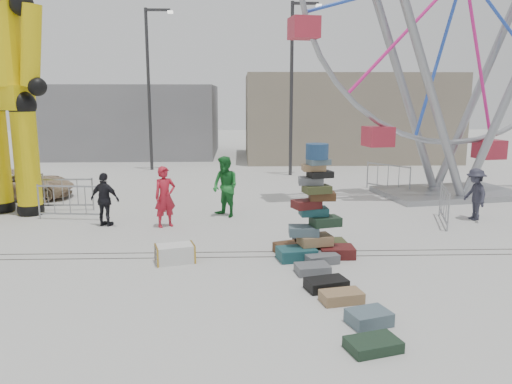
{
  "coord_description": "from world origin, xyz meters",
  "views": [
    {
      "loc": [
        0.54,
        -10.78,
        3.8
      ],
      "look_at": [
        0.97,
        1.91,
        1.33
      ],
      "focal_mm": 35.0,
      "sensor_mm": 36.0,
      "label": 1
    }
  ],
  "objects_px": {
    "barricade_wheel_front": "(444,205)",
    "pedestrian_green": "(225,187)",
    "ferris_wheel": "(462,1)",
    "pedestrian_grey": "(475,194)",
    "crash_test_dummy": "(4,79)",
    "parked_suv": "(18,184)",
    "lamp_post_left": "(150,81)",
    "lamp_post_right": "(293,80)",
    "suitcase_tower": "(314,225)",
    "steamer_trunk": "(175,254)",
    "pedestrian_red": "(165,197)",
    "barricade_wheel_back": "(388,177)",
    "pedestrian_black": "(105,200)",
    "barricade_dummy_a": "(12,190)",
    "barricade_dummy_c": "(70,202)",
    "barricade_dummy_b": "(63,194)"
  },
  "relations": [
    {
      "from": "barricade_wheel_front",
      "to": "pedestrian_green",
      "type": "xyz_separation_m",
      "value": [
        -6.61,
        1.05,
        0.41
      ]
    },
    {
      "from": "ferris_wheel",
      "to": "pedestrian_grey",
      "type": "relative_size",
      "value": 9.0
    },
    {
      "from": "crash_test_dummy",
      "to": "parked_suv",
      "type": "xyz_separation_m",
      "value": [
        -0.9,
        2.27,
        -3.74
      ]
    },
    {
      "from": "lamp_post_left",
      "to": "ferris_wheel",
      "type": "bearing_deg",
      "value": -30.14
    },
    {
      "from": "lamp_post_right",
      "to": "barricade_wheel_front",
      "type": "xyz_separation_m",
      "value": [
        3.61,
        -9.33,
        -3.93
      ]
    },
    {
      "from": "suitcase_tower",
      "to": "parked_suv",
      "type": "distance_m",
      "value": 12.22
    },
    {
      "from": "pedestrian_green",
      "to": "parked_suv",
      "type": "relative_size",
      "value": 0.49
    },
    {
      "from": "ferris_wheel",
      "to": "pedestrian_grey",
      "type": "height_order",
      "value": "ferris_wheel"
    },
    {
      "from": "steamer_trunk",
      "to": "parked_suv",
      "type": "relative_size",
      "value": 0.22
    },
    {
      "from": "lamp_post_right",
      "to": "parked_suv",
      "type": "bearing_deg",
      "value": -153.8
    },
    {
      "from": "suitcase_tower",
      "to": "crash_test_dummy",
      "type": "xyz_separation_m",
      "value": [
        -9.1,
        4.74,
        3.53
      ]
    },
    {
      "from": "ferris_wheel",
      "to": "steamer_trunk",
      "type": "relative_size",
      "value": 16.39
    },
    {
      "from": "crash_test_dummy",
      "to": "pedestrian_green",
      "type": "xyz_separation_m",
      "value": [
        6.88,
        -0.69,
        -3.33
      ]
    },
    {
      "from": "lamp_post_right",
      "to": "parked_suv",
      "type": "relative_size",
      "value": 2.03
    },
    {
      "from": "steamer_trunk",
      "to": "pedestrian_red",
      "type": "distance_m",
      "value": 3.37
    },
    {
      "from": "ferris_wheel",
      "to": "barricade_wheel_front",
      "type": "xyz_separation_m",
      "value": [
        -1.86,
        -4.09,
        -6.57
      ]
    },
    {
      "from": "suitcase_tower",
      "to": "steamer_trunk",
      "type": "bearing_deg",
      "value": 178.28
    },
    {
      "from": "crash_test_dummy",
      "to": "barricade_wheel_back",
      "type": "relative_size",
      "value": 4.07
    },
    {
      "from": "pedestrian_green",
      "to": "parked_suv",
      "type": "xyz_separation_m",
      "value": [
        -7.78,
        2.96,
        -0.41
      ]
    },
    {
      "from": "barricade_wheel_front",
      "to": "parked_suv",
      "type": "distance_m",
      "value": 14.94
    },
    {
      "from": "ferris_wheel",
      "to": "pedestrian_black",
      "type": "height_order",
      "value": "ferris_wheel"
    },
    {
      "from": "barricade_dummy_a",
      "to": "pedestrian_grey",
      "type": "distance_m",
      "value": 15.36
    },
    {
      "from": "crash_test_dummy",
      "to": "barricade_wheel_back",
      "type": "xyz_separation_m",
      "value": [
        13.3,
        3.39,
        -3.74
      ]
    },
    {
      "from": "parked_suv",
      "to": "barricade_dummy_c",
      "type": "bearing_deg",
      "value": -143.71
    },
    {
      "from": "lamp_post_left",
      "to": "crash_test_dummy",
      "type": "xyz_separation_m",
      "value": [
        -2.88,
        -9.58,
        -0.19
      ]
    },
    {
      "from": "crash_test_dummy",
      "to": "pedestrian_green",
      "type": "bearing_deg",
      "value": 15.16
    },
    {
      "from": "barricade_wheel_front",
      "to": "crash_test_dummy",
      "type": "bearing_deg",
      "value": 98.53
    },
    {
      "from": "parked_suv",
      "to": "crash_test_dummy",
      "type": "bearing_deg",
      "value": -164.73
    },
    {
      "from": "pedestrian_black",
      "to": "parked_suv",
      "type": "height_order",
      "value": "pedestrian_black"
    },
    {
      "from": "barricade_dummy_b",
      "to": "barricade_wheel_back",
      "type": "distance_m",
      "value": 12.27
    },
    {
      "from": "pedestrian_black",
      "to": "lamp_post_right",
      "type": "bearing_deg",
      "value": -105.53
    },
    {
      "from": "crash_test_dummy",
      "to": "parked_suv",
      "type": "height_order",
      "value": "crash_test_dummy"
    },
    {
      "from": "pedestrian_red",
      "to": "parked_suv",
      "type": "bearing_deg",
      "value": 115.2
    },
    {
      "from": "steamer_trunk",
      "to": "barricade_dummy_c",
      "type": "bearing_deg",
      "value": 116.05
    },
    {
      "from": "barricade_dummy_b",
      "to": "barricade_dummy_c",
      "type": "bearing_deg",
      "value": -62.48
    },
    {
      "from": "barricade_wheel_front",
      "to": "parked_suv",
      "type": "height_order",
      "value": "barricade_wheel_front"
    },
    {
      "from": "barricade_dummy_c",
      "to": "pedestrian_green",
      "type": "distance_m",
      "value": 4.83
    },
    {
      "from": "barricade_dummy_a",
      "to": "barricade_wheel_back",
      "type": "height_order",
      "value": "same"
    },
    {
      "from": "barricade_wheel_back",
      "to": "ferris_wheel",
      "type": "bearing_deg",
      "value": 23.69
    },
    {
      "from": "pedestrian_grey",
      "to": "lamp_post_right",
      "type": "bearing_deg",
      "value": -157.13
    },
    {
      "from": "pedestrian_red",
      "to": "parked_suv",
      "type": "relative_size",
      "value": 0.45
    },
    {
      "from": "crash_test_dummy",
      "to": "barricade_wheel_front",
      "type": "relative_size",
      "value": 4.07
    },
    {
      "from": "barricade_wheel_back",
      "to": "pedestrian_black",
      "type": "height_order",
      "value": "pedestrian_black"
    },
    {
      "from": "crash_test_dummy",
      "to": "barricade_dummy_a",
      "type": "distance_m",
      "value": 3.94
    },
    {
      "from": "crash_test_dummy",
      "to": "barricade_dummy_a",
      "type": "xyz_separation_m",
      "value": [
        -0.57,
        1.09,
        -3.74
      ]
    },
    {
      "from": "barricade_dummy_a",
      "to": "barricade_dummy_b",
      "type": "relative_size",
      "value": 1.0
    },
    {
      "from": "lamp_post_left",
      "to": "barricade_wheel_back",
      "type": "relative_size",
      "value": 4.0
    },
    {
      "from": "crash_test_dummy",
      "to": "steamer_trunk",
      "type": "height_order",
      "value": "crash_test_dummy"
    },
    {
      "from": "barricade_wheel_back",
      "to": "parked_suv",
      "type": "xyz_separation_m",
      "value": [
        -14.2,
        -1.12,
        -0.0
      ]
    },
    {
      "from": "steamer_trunk",
      "to": "parked_suv",
      "type": "distance_m",
      "value": 10.01
    }
  ]
}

